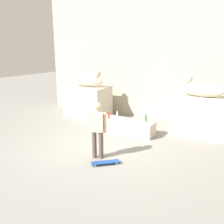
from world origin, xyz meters
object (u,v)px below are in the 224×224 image
at_px(statue_reclining_left, 88,81).
at_px(bottle_red, 109,116).
at_px(bottle_clear, 117,115).
at_px(skater, 97,128).
at_px(skateboard, 106,162).
at_px(statue_reclining_right, 202,89).
at_px(bottle_green, 146,118).

xyz_separation_m(statue_reclining_left, bottle_red, (1.90, -1.40, -1.08)).
bearing_deg(bottle_clear, skater, -74.93).
distance_m(skateboard, bottle_red, 2.91).
relative_size(statue_reclining_right, skateboard, 2.26).
xyz_separation_m(statue_reclining_right, skater, (-2.18, -3.65, -0.79)).
bearing_deg(statue_reclining_right, statue_reclining_left, 3.90).
distance_m(statue_reclining_left, skateboard, 5.34).
bearing_deg(skateboard, skater, -74.99).
relative_size(statue_reclining_right, bottle_red, 5.84).
distance_m(statue_reclining_right, skater, 4.32).
height_order(skater, bottle_red, skater).
bearing_deg(bottle_green, skateboard, -90.99).
xyz_separation_m(statue_reclining_left, bottle_clear, (2.15, -1.18, -1.08)).
relative_size(skater, bottle_red, 5.97).
distance_m(statue_reclining_right, bottle_green, 2.28).
xyz_separation_m(skateboard, bottle_clear, (-1.09, 2.74, 0.57)).
height_order(statue_reclining_right, bottle_red, statue_reclining_right).
distance_m(skater, bottle_red, 2.44).
xyz_separation_m(statue_reclining_left, skater, (2.81, -3.65, -0.79)).
height_order(skateboard, bottle_red, bottle_red).
bearing_deg(bottle_green, skater, -100.53).
xyz_separation_m(skater, skateboard, (0.43, -0.27, -0.86)).
bearing_deg(bottle_green, statue_reclining_right, 32.43).
bearing_deg(skateboard, statue_reclining_right, -156.70).
bearing_deg(bottle_red, bottle_clear, 41.89).
bearing_deg(skateboard, bottle_red, -104.54).
height_order(statue_reclining_right, bottle_clear, statue_reclining_right).
distance_m(bottle_red, bottle_green, 1.43).
distance_m(skateboard, bottle_green, 2.90).
bearing_deg(skater, bottle_green, -120.02).
bearing_deg(bottle_clear, bottle_red, -138.11).
bearing_deg(bottle_red, statue_reclining_left, 143.57).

